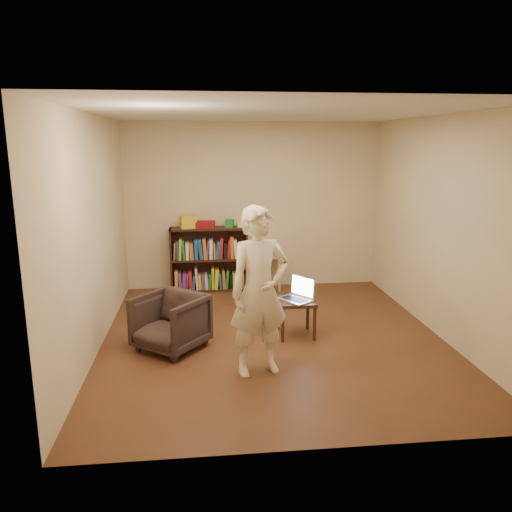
{
  "coord_description": "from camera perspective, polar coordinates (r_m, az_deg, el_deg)",
  "views": [
    {
      "loc": [
        -0.81,
        -5.56,
        2.28
      ],
      "look_at": [
        -0.16,
        0.35,
        0.93
      ],
      "focal_mm": 35.0,
      "sensor_mm": 36.0,
      "label": 1
    }
  ],
  "objects": [
    {
      "name": "box_yellow",
      "position": [
        7.71,
        -7.76,
        3.88
      ],
      "size": [
        0.27,
        0.22,
        0.19
      ],
      "primitive_type": "cube",
      "rotation": [
        0.0,
        0.0,
        0.24
      ],
      "color": "gold",
      "rests_on": "bookshelf"
    },
    {
      "name": "wall_right",
      "position": [
        6.31,
        20.35,
        3.07
      ],
      "size": [
        0.0,
        4.5,
        4.5
      ],
      "primitive_type": "plane",
      "rotation": [
        1.57,
        0.0,
        -1.57
      ],
      "color": "#BBA88D",
      "rests_on": "floor"
    },
    {
      "name": "ceiling",
      "position": [
        5.63,
        2.14,
        16.06
      ],
      "size": [
        4.5,
        4.5,
        0.0
      ],
      "primitive_type": "plane",
      "color": "silver",
      "rests_on": "wall_back"
    },
    {
      "name": "side_table",
      "position": [
        6.02,
        4.58,
        -5.7
      ],
      "size": [
        0.44,
        0.44,
        0.45
      ],
      "color": "black",
      "rests_on": "floor"
    },
    {
      "name": "person",
      "position": [
        4.92,
        0.39,
        -4.1
      ],
      "size": [
        0.71,
        0.56,
        1.7
      ],
      "primitive_type": "imported",
      "rotation": [
        0.0,
        0.0,
        0.28
      ],
      "color": "beige",
      "rests_on": "floor"
    },
    {
      "name": "wall_back",
      "position": [
        7.91,
        -0.32,
        5.71
      ],
      "size": [
        4.0,
        0.0,
        4.0
      ],
      "primitive_type": "plane",
      "rotation": [
        1.57,
        0.0,
        0.0
      ],
      "color": "#BBA88D",
      "rests_on": "floor"
    },
    {
      "name": "red_cloth",
      "position": [
        7.75,
        -5.8,
        3.61
      ],
      "size": [
        0.31,
        0.24,
        0.1
      ],
      "primitive_type": "cube",
      "rotation": [
        0.0,
        0.0,
        -0.1
      ],
      "color": "maroon",
      "rests_on": "bookshelf"
    },
    {
      "name": "wall_left",
      "position": [
        5.77,
        -18.06,
        2.39
      ],
      "size": [
        0.0,
        4.5,
        4.5
      ],
      "primitive_type": "plane",
      "rotation": [
        1.57,
        0.0,
        1.57
      ],
      "color": "#BBA88D",
      "rests_on": "floor"
    },
    {
      "name": "bookshelf",
      "position": [
        7.87,
        -5.37,
        -0.76
      ],
      "size": [
        1.2,
        0.3,
        1.0
      ],
      "color": "black",
      "rests_on": "floor"
    },
    {
      "name": "floor",
      "position": [
        6.06,
        1.93,
        -9.28
      ],
      "size": [
        4.5,
        4.5,
        0.0
      ],
      "primitive_type": "plane",
      "color": "#432A15",
      "rests_on": "ground"
    },
    {
      "name": "armchair",
      "position": [
        5.72,
        -9.76,
        -7.46
      ],
      "size": [
        0.96,
        0.96,
        0.63
      ],
      "primitive_type": "imported",
      "rotation": [
        0.0,
        0.0,
        -0.67
      ],
      "color": "#322521",
      "rests_on": "floor"
    },
    {
      "name": "box_white",
      "position": [
        7.76,
        -1.74,
        3.64
      ],
      "size": [
        0.11,
        0.11,
        0.09
      ],
      "primitive_type": "cube",
      "rotation": [
        0.0,
        0.0,
        0.05
      ],
      "color": "silver",
      "rests_on": "bookshelf"
    },
    {
      "name": "box_green",
      "position": [
        7.72,
        -3.06,
        3.72
      ],
      "size": [
        0.15,
        0.15,
        0.12
      ],
      "primitive_type": "cube",
      "rotation": [
        0.0,
        0.0,
        -0.26
      ],
      "color": "#1E7130",
      "rests_on": "bookshelf"
    },
    {
      "name": "laptop",
      "position": [
        5.99,
        4.77,
        -4.42
      ],
      "size": [
        0.45,
        0.47,
        0.28
      ],
      "rotation": [
        0.0,
        0.0,
        -0.93
      ],
      "color": "silver",
      "rests_on": "side_table"
    },
    {
      "name": "stool",
      "position": [
        7.87,
        1.43,
        -0.53
      ],
      "size": [
        0.4,
        0.4,
        0.57
      ],
      "color": "tan",
      "rests_on": "floor"
    }
  ]
}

